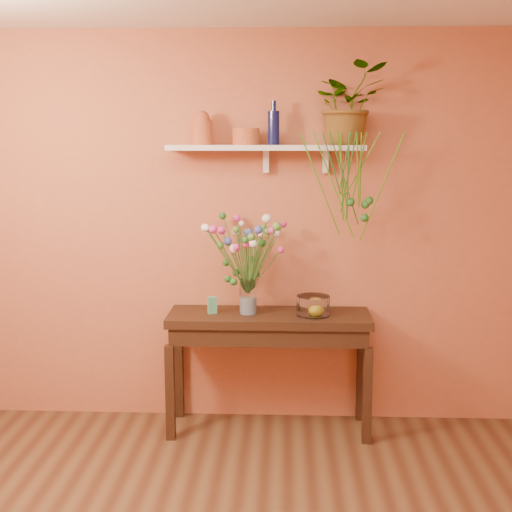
{
  "coord_description": "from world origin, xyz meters",
  "views": [
    {
      "loc": [
        0.18,
        -2.61,
        1.98
      ],
      "look_at": [
        0.0,
        1.55,
        1.25
      ],
      "focal_mm": 47.16,
      "sensor_mm": 36.0,
      "label": 1
    }
  ],
  "objects_px": {
    "sideboard": "(269,331)",
    "blue_bottle": "(274,127)",
    "terracotta_jug": "(202,129)",
    "spider_plant": "(348,104)",
    "glass_vase": "(248,299)",
    "bouquet": "(245,242)",
    "glass_bowl": "(313,306)"
  },
  "relations": [
    {
      "from": "blue_bottle",
      "to": "terracotta_jug",
      "type": "bearing_deg",
      "value": -179.51
    },
    {
      "from": "terracotta_jug",
      "to": "glass_bowl",
      "type": "relative_size",
      "value": 1.01
    },
    {
      "from": "sideboard",
      "to": "glass_vase",
      "type": "relative_size",
      "value": 5.7
    },
    {
      "from": "blue_bottle",
      "to": "spider_plant",
      "type": "relative_size",
      "value": 0.54
    },
    {
      "from": "sideboard",
      "to": "glass_vase",
      "type": "xyz_separation_m",
      "value": [
        -0.14,
        -0.01,
        0.22
      ]
    },
    {
      "from": "glass_vase",
      "to": "bouquet",
      "type": "height_order",
      "value": "bouquet"
    },
    {
      "from": "sideboard",
      "to": "blue_bottle",
      "type": "bearing_deg",
      "value": 77.67
    },
    {
      "from": "blue_bottle",
      "to": "glass_vase",
      "type": "height_order",
      "value": "blue_bottle"
    },
    {
      "from": "terracotta_jug",
      "to": "spider_plant",
      "type": "height_order",
      "value": "spider_plant"
    },
    {
      "from": "bouquet",
      "to": "glass_bowl",
      "type": "xyz_separation_m",
      "value": [
        0.45,
        -0.03,
        -0.42
      ]
    },
    {
      "from": "spider_plant",
      "to": "glass_vase",
      "type": "distance_m",
      "value": 1.43
    },
    {
      "from": "terracotta_jug",
      "to": "sideboard",
      "type": "bearing_deg",
      "value": -12.54
    },
    {
      "from": "blue_bottle",
      "to": "glass_bowl",
      "type": "distance_m",
      "value": 1.21
    },
    {
      "from": "blue_bottle",
      "to": "bouquet",
      "type": "height_order",
      "value": "blue_bottle"
    },
    {
      "from": "sideboard",
      "to": "bouquet",
      "type": "distance_m",
      "value": 0.62
    },
    {
      "from": "blue_bottle",
      "to": "spider_plant",
      "type": "bearing_deg",
      "value": 0.69
    },
    {
      "from": "blue_bottle",
      "to": "spider_plant",
      "type": "xyz_separation_m",
      "value": [
        0.48,
        0.01,
        0.15
      ]
    },
    {
      "from": "terracotta_jug",
      "to": "blue_bottle",
      "type": "bearing_deg",
      "value": 0.49
    },
    {
      "from": "blue_bottle",
      "to": "glass_vase",
      "type": "bearing_deg",
      "value": -146.32
    },
    {
      "from": "terracotta_jug",
      "to": "spider_plant",
      "type": "bearing_deg",
      "value": 0.59
    },
    {
      "from": "spider_plant",
      "to": "glass_vase",
      "type": "relative_size",
      "value": 2.2
    },
    {
      "from": "spider_plant",
      "to": "bouquet",
      "type": "bearing_deg",
      "value": -170.26
    },
    {
      "from": "spider_plant",
      "to": "terracotta_jug",
      "type": "bearing_deg",
      "value": -179.41
    },
    {
      "from": "terracotta_jug",
      "to": "spider_plant",
      "type": "distance_m",
      "value": 0.96
    },
    {
      "from": "terracotta_jug",
      "to": "glass_vase",
      "type": "relative_size",
      "value": 0.94
    },
    {
      "from": "spider_plant",
      "to": "bouquet",
      "type": "xyz_separation_m",
      "value": [
        -0.66,
        -0.11,
        -0.89
      ]
    },
    {
      "from": "terracotta_jug",
      "to": "glass_vase",
      "type": "distance_m",
      "value": 1.17
    },
    {
      "from": "sideboard",
      "to": "spider_plant",
      "type": "distance_m",
      "value": 1.58
    },
    {
      "from": "bouquet",
      "to": "glass_bowl",
      "type": "height_order",
      "value": "bouquet"
    },
    {
      "from": "spider_plant",
      "to": "glass_bowl",
      "type": "xyz_separation_m",
      "value": [
        -0.21,
        -0.14,
        -1.32
      ]
    },
    {
      "from": "sideboard",
      "to": "glass_bowl",
      "type": "relative_size",
      "value": 6.15
    },
    {
      "from": "sideboard",
      "to": "blue_bottle",
      "type": "relative_size",
      "value": 4.76
    }
  ]
}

